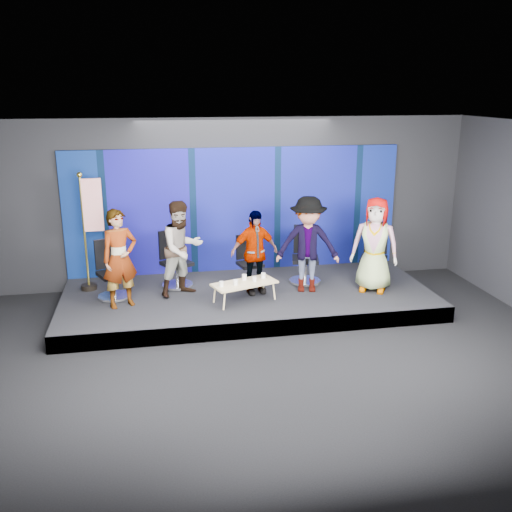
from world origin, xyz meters
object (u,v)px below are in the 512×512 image
at_px(mug_b, 236,282).
at_px(panelist_d, 308,244).
at_px(panelist_e, 375,245).
at_px(coffee_table, 244,284).
at_px(panelist_a, 120,259).
at_px(chair_d, 305,264).
at_px(mug_a, 221,284).
at_px(mug_d, 255,279).
at_px(mug_c, 244,277).
at_px(panelist_b, 182,249).
at_px(chair_c, 249,268).
at_px(flag_stand, 90,229).
at_px(chair_b, 175,268).
at_px(mug_e, 263,276).
at_px(chair_e, 373,264).
at_px(panelist_c, 254,252).
at_px(chair_a, 112,279).

bearing_deg(mug_b, panelist_d, 17.05).
relative_size(panelist_e, coffee_table, 1.43).
height_order(panelist_a, chair_d, panelist_a).
xyz_separation_m(mug_a, mug_d, (0.63, 0.17, -0.00)).
bearing_deg(mug_c, panelist_b, 158.53).
bearing_deg(chair_c, flag_stand, 162.41).
relative_size(chair_c, mug_d, 11.28).
relative_size(panelist_b, chair_d, 1.58).
distance_m(panelist_d, mug_c, 1.37).
relative_size(panelist_a, panelist_b, 0.98).
xyz_separation_m(panelist_a, flag_stand, (-0.56, 1.01, 0.33)).
xyz_separation_m(chair_d, panelist_d, (-0.10, -0.50, 0.55)).
relative_size(chair_b, mug_e, 11.00).
xyz_separation_m(chair_e, mug_c, (-2.71, -0.47, 0.04)).
bearing_deg(mug_d, coffee_table, -170.99).
relative_size(mug_d, flag_stand, 0.04).
xyz_separation_m(panelist_b, mug_a, (0.64, -0.72, -0.49)).
relative_size(panelist_b, panelist_c, 1.12).
distance_m(chair_a, panelist_d, 3.71).
bearing_deg(coffee_table, panelist_a, 175.29).
bearing_deg(chair_c, panelist_a, -175.56).
xyz_separation_m(mug_a, mug_b, (0.26, 0.04, 0.00)).
distance_m(panelist_a, chair_e, 4.97).
xyz_separation_m(panelist_a, panelist_e, (4.72, -0.04, 0.02)).
distance_m(panelist_d, mug_e, 1.04).
bearing_deg(chair_c, panelist_d, -41.88).
relative_size(chair_b, panelist_b, 0.62).
relative_size(mug_b, flag_stand, 0.04).
xyz_separation_m(panelist_e, mug_d, (-2.34, -0.11, -0.50)).
xyz_separation_m(mug_a, flag_stand, (-2.31, 1.33, 0.80)).
bearing_deg(flag_stand, mug_a, -32.81).
bearing_deg(panelist_b, mug_c, -49.94).
bearing_deg(panelist_a, panelist_d, -20.87).
bearing_deg(flag_stand, chair_b, -7.23).
height_order(chair_c, mug_c, chair_c).
xyz_separation_m(panelist_c, panelist_d, (1.02, -0.08, 0.12)).
bearing_deg(flag_stand, coffee_table, -26.21).
relative_size(panelist_a, mug_e, 17.52).
bearing_deg(mug_b, chair_d, 31.34).
relative_size(panelist_c, chair_d, 1.41).
bearing_deg(chair_b, panelist_a, -166.69).
height_order(chair_e, mug_a, chair_e).
relative_size(panelist_d, mug_e, 18.28).
height_order(coffee_table, mug_d, mug_d).
bearing_deg(coffee_table, panelist_c, 58.41).
height_order(panelist_c, panelist_e, panelist_e).
height_order(chair_a, mug_e, chair_a).
distance_m(panelist_a, panelist_b, 1.18).
bearing_deg(chair_d, mug_a, -138.22).
distance_m(panelist_d, chair_e, 1.58).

